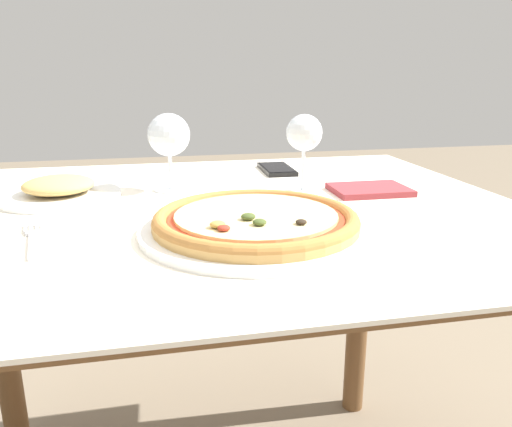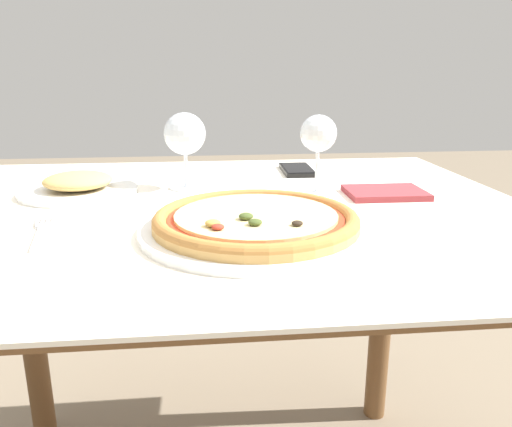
{
  "view_description": "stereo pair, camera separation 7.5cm",
  "coord_description": "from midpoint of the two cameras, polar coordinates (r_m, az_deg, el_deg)",
  "views": [
    {
      "loc": [
        -0.08,
        -0.86,
        0.99
      ],
      "look_at": [
        0.07,
        -0.16,
        0.78
      ],
      "focal_mm": 35.0,
      "sensor_mm": 36.0,
      "label": 1
    },
    {
      "loc": [
        -0.01,
        -0.88,
        0.99
      ],
      "look_at": [
        0.07,
        -0.16,
        0.78
      ],
      "focal_mm": 35.0,
      "sensor_mm": 36.0,
      "label": 2
    }
  ],
  "objects": [
    {
      "name": "wine_glass_far_right",
      "position": [
        0.99,
        9.32,
        8.62
      ],
      "size": [
        0.07,
        0.07,
        0.16
      ],
      "color": "silver",
      "rests_on": "dining_table"
    },
    {
      "name": "fork",
      "position": [
        0.81,
        -20.86,
        -1.96
      ],
      "size": [
        0.05,
        0.17,
        0.0
      ],
      "color": "silver",
      "rests_on": "dining_table"
    },
    {
      "name": "cell_phone",
      "position": [
        1.21,
        6.47,
        4.99
      ],
      "size": [
        0.07,
        0.14,
        0.01
      ],
      "color": "black",
      "rests_on": "dining_table"
    },
    {
      "name": "napkin_folded",
      "position": [
        1.02,
        16.61,
        2.27
      ],
      "size": [
        0.15,
        0.11,
        0.01
      ],
      "color": "#933338",
      "rests_on": "dining_table"
    },
    {
      "name": "side_plate",
      "position": [
        1.04,
        -17.73,
        3.04
      ],
      "size": [
        0.23,
        0.23,
        0.04
      ],
      "color": "white",
      "rests_on": "dining_table"
    },
    {
      "name": "wine_glass_far_left",
      "position": [
        1.02,
        -6.05,
        8.83
      ],
      "size": [
        0.08,
        0.08,
        0.16
      ],
      "color": "silver",
      "rests_on": "dining_table"
    },
    {
      "name": "dining_table",
      "position": [
        0.94,
        -2.75,
        -5.12
      ],
      "size": [
        1.16,
        0.91,
        0.75
      ],
      "color": "brown",
      "rests_on": "ground_plane"
    },
    {
      "name": "pizza_plate",
      "position": [
        0.75,
        2.84,
        -1.01
      ],
      "size": [
        0.35,
        0.35,
        0.04
      ],
      "color": "white",
      "rests_on": "dining_table"
    }
  ]
}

